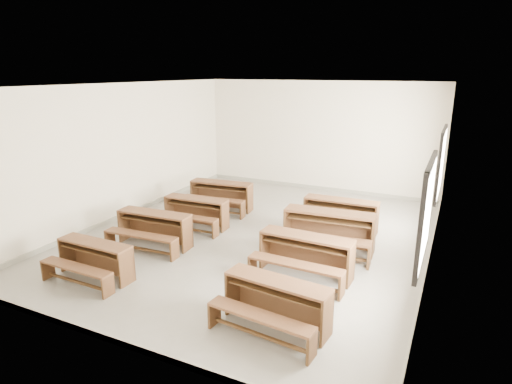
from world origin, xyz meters
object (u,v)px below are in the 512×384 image
at_px(desk_set_3, 221,194).
at_px(desk_set_7, 340,213).
at_px(desk_set_2, 195,210).
at_px(desk_set_6, 328,228).
at_px(desk_set_4, 275,300).
at_px(desk_set_1, 153,227).
at_px(desk_set_0, 94,257).
at_px(desk_set_5, 305,253).

bearing_deg(desk_set_3, desk_set_7, -9.27).
distance_m(desk_set_2, desk_set_6, 3.12).
xyz_separation_m(desk_set_4, desk_set_7, (-0.15, 4.01, 0.02)).
distance_m(desk_set_6, desk_set_7, 1.12).
relative_size(desk_set_1, desk_set_3, 0.96).
xyz_separation_m(desk_set_2, desk_set_4, (3.21, -2.88, 0.01)).
relative_size(desk_set_0, desk_set_5, 0.86).
bearing_deg(desk_set_2, desk_set_0, -96.69).
xyz_separation_m(desk_set_0, desk_set_5, (3.27, 1.63, 0.06)).
bearing_deg(desk_set_0, desk_set_1, 89.62).
distance_m(desk_set_0, desk_set_2, 2.87).
height_order(desk_set_4, desk_set_7, desk_set_7).
xyz_separation_m(desk_set_2, desk_set_3, (-0.12, 1.36, 0.03)).
height_order(desk_set_4, desk_set_5, desk_set_5).
distance_m(desk_set_2, desk_set_5, 3.31).
distance_m(desk_set_4, desk_set_7, 4.02).
bearing_deg(desk_set_3, desk_set_5, -44.45).
height_order(desk_set_1, desk_set_5, desk_set_5).
bearing_deg(desk_set_2, desk_set_4, -44.65).
xyz_separation_m(desk_set_2, desk_set_6, (3.12, 0.02, 0.07)).
bearing_deg(desk_set_0, desk_set_2, 86.98).
relative_size(desk_set_3, desk_set_6, 0.91).
distance_m(desk_set_0, desk_set_5, 3.65).
bearing_deg(desk_set_7, desk_set_1, -143.93).
bearing_deg(desk_set_5, desk_set_0, -151.71).
relative_size(desk_set_2, desk_set_4, 0.96).
bearing_deg(desk_set_4, desk_set_2, 143.97).
height_order(desk_set_2, desk_set_7, desk_set_7).
distance_m(desk_set_2, desk_set_4, 4.31).
height_order(desk_set_1, desk_set_2, desk_set_1).
relative_size(desk_set_0, desk_set_3, 0.85).
bearing_deg(desk_set_6, desk_set_4, -92.59).
relative_size(desk_set_1, desk_set_2, 1.05).
relative_size(desk_set_2, desk_set_6, 0.83).
distance_m(desk_set_3, desk_set_6, 3.51).
bearing_deg(desk_set_3, desk_set_1, -96.21).
xyz_separation_m(desk_set_0, desk_set_3, (0.07, 4.22, 0.05)).
xyz_separation_m(desk_set_4, desk_set_6, (-0.09, 2.89, 0.06)).
bearing_deg(desk_set_7, desk_set_2, -160.67).
xyz_separation_m(desk_set_5, desk_set_6, (0.05, 1.26, 0.04)).
bearing_deg(desk_set_6, desk_set_5, -96.60).
xyz_separation_m(desk_set_2, desk_set_5, (3.07, -1.24, 0.04)).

